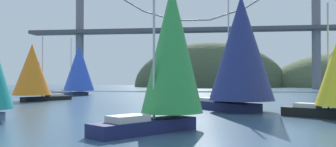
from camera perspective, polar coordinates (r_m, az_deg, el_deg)
name	(u,v)px	position (r m, az deg, el deg)	size (l,w,h in m)	color
ground_plane	(122,118)	(28.86, -7.29, -7.10)	(360.00, 360.00, 0.00)	#385670
headland_center	(209,87)	(162.80, 6.59, -2.09)	(68.33, 44.00, 40.07)	#425138
suspension_bridge	(193,27)	(124.33, 3.99, 7.44)	(117.11, 6.00, 45.07)	slate
sailboat_green_sail	(170,53)	(22.10, 0.29, 3.28)	(6.89, 7.64, 10.27)	#191E4C
sailboat_navy_sail	(240,50)	(35.26, 11.43, 3.65)	(9.69, 10.48, 11.63)	#191E4C
sailboat_orange_sail	(33,71)	(55.09, -20.74, 0.44)	(7.78, 9.24, 9.51)	black
sailboat_blue_spinnaker	(79,68)	(74.33, -14.05, 0.82)	(9.27, 10.46, 11.35)	navy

